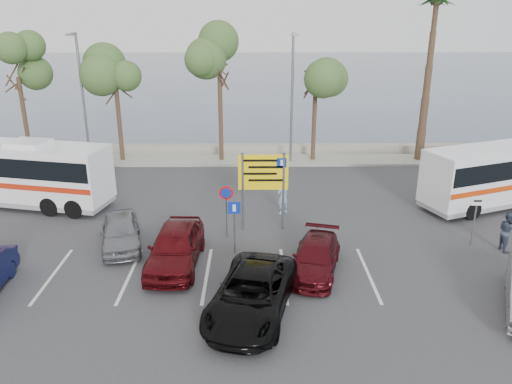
{
  "coord_description": "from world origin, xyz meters",
  "views": [
    {
      "loc": [
        0.53,
        -17.58,
        9.36
      ],
      "look_at": [
        0.68,
        3.0,
        1.86
      ],
      "focal_mm": 35.0,
      "sensor_mm": 36.0,
      "label": 1
    }
  ],
  "objects_px": {
    "car_red": "(175,247)",
    "pedestrian_far": "(508,231)",
    "car_silver_a": "(121,231)",
    "street_lamp_left": "(82,93)",
    "pedestrian_near": "(283,197)",
    "street_lamp_right": "(292,92)",
    "coach_bus_left": "(5,174)",
    "car_maroon": "(315,258)",
    "suv_black": "(252,294)",
    "direction_sign": "(263,178)"
  },
  "relations": [
    {
      "from": "car_silver_a",
      "to": "car_maroon",
      "type": "distance_m",
      "value": 8.22
    },
    {
      "from": "direction_sign",
      "to": "pedestrian_near",
      "type": "distance_m",
      "value": 2.58
    },
    {
      "from": "street_lamp_right",
      "to": "street_lamp_left",
      "type": "bearing_deg",
      "value": 180.0
    },
    {
      "from": "suv_black",
      "to": "car_red",
      "type": "bearing_deg",
      "value": 145.64
    },
    {
      "from": "car_maroon",
      "to": "pedestrian_far",
      "type": "xyz_separation_m",
      "value": [
        8.1,
        1.77,
        0.26
      ]
    },
    {
      "from": "car_red",
      "to": "pedestrian_far",
      "type": "bearing_deg",
      "value": 7.5
    },
    {
      "from": "coach_bus_left",
      "to": "car_silver_a",
      "type": "distance_m",
      "value": 8.65
    },
    {
      "from": "car_silver_a",
      "to": "street_lamp_left",
      "type": "bearing_deg",
      "value": 98.16
    },
    {
      "from": "direction_sign",
      "to": "car_red",
      "type": "bearing_deg",
      "value": -135.39
    },
    {
      "from": "direction_sign",
      "to": "car_maroon",
      "type": "height_order",
      "value": "direction_sign"
    },
    {
      "from": "street_lamp_right",
      "to": "coach_bus_left",
      "type": "bearing_deg",
      "value": -154.92
    },
    {
      "from": "street_lamp_right",
      "to": "car_maroon",
      "type": "xyz_separation_m",
      "value": [
        -0.1,
        -14.29,
        -4.02
      ]
    },
    {
      "from": "car_red",
      "to": "street_lamp_right",
      "type": "bearing_deg",
      "value": 70.68
    },
    {
      "from": "car_red",
      "to": "pedestrian_near",
      "type": "relative_size",
      "value": 2.66
    },
    {
      "from": "pedestrian_far",
      "to": "suv_black",
      "type": "bearing_deg",
      "value": 110.98
    },
    {
      "from": "coach_bus_left",
      "to": "car_maroon",
      "type": "relative_size",
      "value": 2.77
    },
    {
      "from": "coach_bus_left",
      "to": "pedestrian_near",
      "type": "xyz_separation_m",
      "value": [
        14.0,
        -1.5,
        -0.7
      ]
    },
    {
      "from": "car_maroon",
      "to": "pedestrian_far",
      "type": "height_order",
      "value": "pedestrian_far"
    },
    {
      "from": "direction_sign",
      "to": "car_silver_a",
      "type": "relative_size",
      "value": 0.92
    },
    {
      "from": "street_lamp_left",
      "to": "pedestrian_far",
      "type": "bearing_deg",
      "value": -30.8
    },
    {
      "from": "car_silver_a",
      "to": "coach_bus_left",
      "type": "bearing_deg",
      "value": 130.03
    },
    {
      "from": "car_maroon",
      "to": "car_silver_a",
      "type": "bearing_deg",
      "value": 178.72
    },
    {
      "from": "car_red",
      "to": "suv_black",
      "type": "bearing_deg",
      "value": -45.68
    },
    {
      "from": "pedestrian_near",
      "to": "street_lamp_right",
      "type": "bearing_deg",
      "value": -133.29
    },
    {
      "from": "car_maroon",
      "to": "car_red",
      "type": "distance_m",
      "value": 5.39
    },
    {
      "from": "coach_bus_left",
      "to": "direction_sign",
      "type": "bearing_deg",
      "value": -14.25
    },
    {
      "from": "car_silver_a",
      "to": "pedestrian_far",
      "type": "bearing_deg",
      "value": -16.22
    },
    {
      "from": "car_maroon",
      "to": "suv_black",
      "type": "bearing_deg",
      "value": -116.57
    },
    {
      "from": "car_maroon",
      "to": "suv_black",
      "type": "xyz_separation_m",
      "value": [
        -2.4,
        -2.73,
        0.12
      ]
    },
    {
      "from": "street_lamp_right",
      "to": "coach_bus_left",
      "type": "xyz_separation_m",
      "value": [
        -15.0,
        -7.02,
        -3.02
      ]
    },
    {
      "from": "street_lamp_right",
      "to": "direction_sign",
      "type": "height_order",
      "value": "street_lamp_right"
    },
    {
      "from": "coach_bus_left",
      "to": "car_maroon",
      "type": "distance_m",
      "value": 16.61
    },
    {
      "from": "suv_black",
      "to": "pedestrian_near",
      "type": "height_order",
      "value": "pedestrian_near"
    },
    {
      "from": "street_lamp_left",
      "to": "pedestrian_near",
      "type": "relative_size",
      "value": 4.58
    },
    {
      "from": "car_red",
      "to": "pedestrian_near",
      "type": "bearing_deg",
      "value": 51.84
    },
    {
      "from": "direction_sign",
      "to": "pedestrian_near",
      "type": "height_order",
      "value": "direction_sign"
    },
    {
      "from": "car_maroon",
      "to": "car_red",
      "type": "xyz_separation_m",
      "value": [
        -5.36,
        0.56,
        0.21
      ]
    },
    {
      "from": "coach_bus_left",
      "to": "pedestrian_far",
      "type": "bearing_deg",
      "value": -13.45
    },
    {
      "from": "car_maroon",
      "to": "street_lamp_right",
      "type": "bearing_deg",
      "value": 104.35
    },
    {
      "from": "pedestrian_far",
      "to": "direction_sign",
      "type": "bearing_deg",
      "value": 75.39
    },
    {
      "from": "coach_bus_left",
      "to": "car_silver_a",
      "type": "xyz_separation_m",
      "value": [
        7.0,
        -5.0,
        -0.91
      ]
    },
    {
      "from": "street_lamp_right",
      "to": "pedestrian_far",
      "type": "distance_m",
      "value": 15.32
    },
    {
      "from": "coach_bus_left",
      "to": "car_silver_a",
      "type": "relative_size",
      "value": 2.86
    },
    {
      "from": "coach_bus_left",
      "to": "car_maroon",
      "type": "bearing_deg",
      "value": -26.01
    },
    {
      "from": "street_lamp_right",
      "to": "car_silver_a",
      "type": "xyz_separation_m",
      "value": [
        -8.0,
        -12.02,
        -3.94
      ]
    },
    {
      "from": "direction_sign",
      "to": "suv_black",
      "type": "relative_size",
      "value": 0.71
    },
    {
      "from": "pedestrian_near",
      "to": "direction_sign",
      "type": "bearing_deg",
      "value": 24.49
    },
    {
      "from": "car_silver_a",
      "to": "pedestrian_far",
      "type": "distance_m",
      "value": 16.01
    },
    {
      "from": "street_lamp_left",
      "to": "car_silver_a",
      "type": "distance_m",
      "value": 13.6
    },
    {
      "from": "car_silver_a",
      "to": "suv_black",
      "type": "height_order",
      "value": "suv_black"
    }
  ]
}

